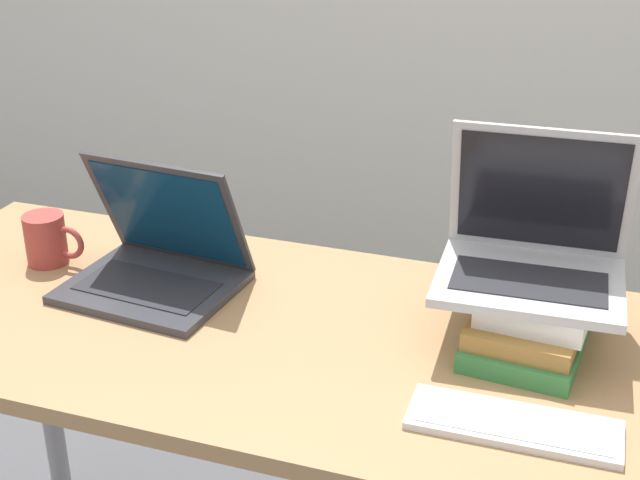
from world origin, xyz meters
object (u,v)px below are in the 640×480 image
object	(u,v)px
book_stack	(532,320)
laptop_on_books	(533,251)
mug	(47,239)
wireless_keyboard	(514,424)
laptop_left	(157,262)

from	to	relation	value
book_stack	laptop_on_books	bearing A→B (deg)	107.45
book_stack	mug	distance (m)	0.95
laptop_on_books	wireless_keyboard	bearing A→B (deg)	-86.09
book_stack	laptop_on_books	world-z (taller)	laptop_on_books
laptop_left	mug	xyz separation A→B (m)	(-0.25, 0.02, 0.00)
book_stack	mug	size ratio (longest dim) A/B	2.26
laptop_on_books	mug	xyz separation A→B (m)	(-0.94, -0.04, -0.10)
laptop_left	wireless_keyboard	xyz separation A→B (m)	(0.70, -0.23, -0.04)
laptop_on_books	mug	size ratio (longest dim) A/B	2.46
laptop_left	book_stack	distance (m)	0.70
laptop_on_books	laptop_left	bearing A→B (deg)	-175.48
book_stack	laptop_on_books	xyz separation A→B (m)	(-0.01, 0.04, 0.11)
laptop_on_books	wireless_keyboard	distance (m)	0.32
book_stack	laptop_on_books	distance (m)	0.12
laptop_left	laptop_on_books	world-z (taller)	laptop_on_books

